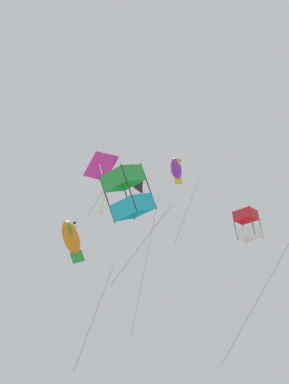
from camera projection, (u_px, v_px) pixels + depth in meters
The scene contains 6 objects.
kite_diamond_upper_right at pixel (138, 180), 28.97m from camera, with size 1.86×1.43×10.13m.
kite_fish_near_left at pixel (71, 237), 22.35m from camera, with size 2.43×2.18×6.92m.
kite_fish_highest at pixel (176, 169), 30.48m from camera, with size 1.93×1.71×6.40m.
kite_box_mid_left at pixel (248, 225), 22.93m from camera, with size 3.74×3.00×7.35m.
kite_delta_low_drifter at pixel (101, 167), 27.20m from camera, with size 2.03×1.30×3.84m.
kite_box_far_centre at pixel (128, 193), 18.78m from camera, with size 2.57×2.24×5.09m.
Camera 1 is at (6.56, -19.72, 23.93)m, focal length 47.54 mm.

